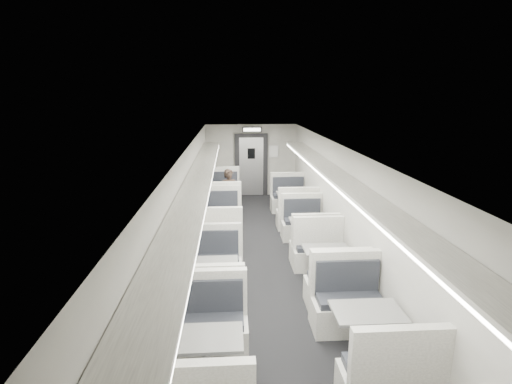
{
  "coord_description": "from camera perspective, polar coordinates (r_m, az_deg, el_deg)",
  "views": [
    {
      "loc": [
        -0.69,
        -7.26,
        3.4
      ],
      "look_at": [
        -0.13,
        1.37,
        1.25
      ],
      "focal_mm": 28.0,
      "sensor_mm": 36.0,
      "label": 1
    }
  ],
  "objects": [
    {
      "name": "room",
      "position": [
        7.62,
        1.67,
        -2.83
      ],
      "size": [
        3.24,
        12.24,
        2.64
      ],
      "color": "black",
      "rests_on": "ground"
    },
    {
      "name": "booth_left_a",
      "position": [
        11.28,
        -5.13,
        -1.46
      ],
      "size": [
        1.14,
        2.3,
        1.23
      ],
      "color": "white",
      "rests_on": "room"
    },
    {
      "name": "booth_left_b",
      "position": [
        9.28,
        -5.42,
        -5.05
      ],
      "size": [
        1.07,
        2.16,
        1.16
      ],
      "color": "white",
      "rests_on": "room"
    },
    {
      "name": "booth_left_c",
      "position": [
        6.86,
        -6.04,
        -12.49
      ],
      "size": [
        0.97,
        1.97,
        1.06
      ],
      "color": "white",
      "rests_on": "room"
    },
    {
      "name": "booth_left_d",
      "position": [
        5.04,
        -7.04,
        -23.13
      ],
      "size": [
        1.01,
        2.06,
        1.1
      ],
      "color": "white",
      "rests_on": "room"
    },
    {
      "name": "booth_right_a",
      "position": [
        11.07,
        5.24,
        -1.95
      ],
      "size": [
        1.04,
        2.1,
        1.13
      ],
      "color": "white",
      "rests_on": "room"
    },
    {
      "name": "booth_right_b",
      "position": [
        8.93,
        7.49,
        -6.08
      ],
      "size": [
        0.99,
        2.01,
        1.07
      ],
      "color": "white",
      "rests_on": "room"
    },
    {
      "name": "booth_right_c",
      "position": [
        7.45,
        9.92,
        -10.37
      ],
      "size": [
        0.98,
        1.99,
        1.07
      ],
      "color": "white",
      "rests_on": "room"
    },
    {
      "name": "booth_right_d",
      "position": [
        5.59,
        15.43,
        -19.25
      ],
      "size": [
        1.06,
        2.15,
        1.15
      ],
      "color": "white",
      "rests_on": "room"
    },
    {
      "name": "passenger",
      "position": [
        10.83,
        -3.8,
        -0.44
      ],
      "size": [
        0.58,
        0.44,
        1.43
      ],
      "primitive_type": "imported",
      "rotation": [
        0.0,
        0.0,
        0.2
      ],
      "color": "black",
      "rests_on": "room"
    },
    {
      "name": "window_a",
      "position": [
        10.88,
        -7.84,
        2.97
      ],
      "size": [
        0.02,
        1.18,
        0.84
      ],
      "primitive_type": "cube",
      "color": "black",
      "rests_on": "room"
    },
    {
      "name": "window_b",
      "position": [
        8.74,
        -8.82,
        0.23
      ],
      "size": [
        0.02,
        1.18,
        0.84
      ],
      "primitive_type": "cube",
      "color": "black",
      "rests_on": "room"
    },
    {
      "name": "window_c",
      "position": [
        6.63,
        -10.45,
        -4.27
      ],
      "size": [
        0.02,
        1.18,
        0.84
      ],
      "primitive_type": "cube",
      "color": "black",
      "rests_on": "room"
    },
    {
      "name": "window_d",
      "position": [
        4.62,
        -13.6,
        -12.8
      ],
      "size": [
        0.02,
        1.18,
        0.84
      ],
      "primitive_type": "cube",
      "color": "black",
      "rests_on": "room"
    },
    {
      "name": "luggage_rack_left",
      "position": [
        7.14,
        -8.07,
        1.83
      ],
      "size": [
        0.46,
        10.4,
        0.09
      ],
      "color": "white",
      "rests_on": "room"
    },
    {
      "name": "luggage_rack_right",
      "position": [
        7.37,
        11.6,
        2.07
      ],
      "size": [
        0.46,
        10.4,
        0.09
      ],
      "color": "white",
      "rests_on": "room"
    },
    {
      "name": "vestibule_door",
      "position": [
        13.42,
        -0.68,
        3.82
      ],
      "size": [
        1.1,
        0.13,
        2.1
      ],
      "color": "black",
      "rests_on": "room"
    },
    {
      "name": "exit_sign",
      "position": [
        12.77,
        -0.58,
        8.92
      ],
      "size": [
        0.62,
        0.12,
        0.16
      ],
      "color": "black",
      "rests_on": "room"
    },
    {
      "name": "wall_notice",
      "position": [
        13.39,
        2.54,
        5.78
      ],
      "size": [
        0.32,
        0.02,
        0.4
      ],
      "primitive_type": "cube",
      "color": "silver",
      "rests_on": "room"
    }
  ]
}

